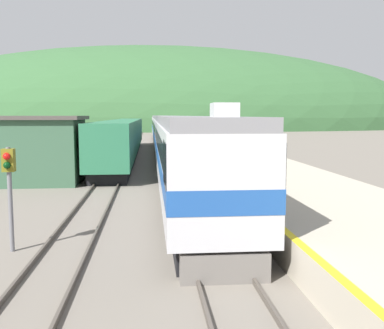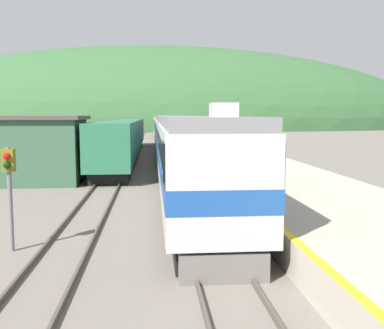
{
  "view_description": "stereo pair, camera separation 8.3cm",
  "coord_description": "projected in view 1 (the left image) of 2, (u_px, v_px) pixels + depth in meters",
  "views": [
    {
      "loc": [
        -1.87,
        7.4,
        4.27
      ],
      "look_at": [
        -0.37,
        23.58,
        2.48
      ],
      "focal_mm": 42.0,
      "sensor_mm": 36.0,
      "label": 1
    },
    {
      "loc": [
        -1.79,
        7.39,
        4.27
      ],
      "look_at": [
        -0.37,
        23.58,
        2.48
      ],
      "focal_mm": 42.0,
      "sensor_mm": 36.0,
      "label": 2
    }
  ],
  "objects": [
    {
      "name": "track_siding",
      "position": [
        131.0,
        146.0,
        62.17
      ],
      "size": [
        1.52,
        180.0,
        0.16
      ],
      "color": "#4C443D",
      "rests_on": "ground"
    },
    {
      "name": "platform",
      "position": [
        223.0,
        154.0,
        43.22
      ],
      "size": [
        6.66,
        140.0,
        1.04
      ],
      "color": "#B2A893",
      "rests_on": "ground"
    },
    {
      "name": "siding_train",
      "position": [
        124.0,
        138.0,
        46.1
      ],
      "size": [
        2.9,
        40.21,
        3.79
      ],
      "color": "black",
      "rests_on": "ground"
    },
    {
      "name": "carriage_fourth",
      "position": [
        160.0,
        125.0,
        87.63
      ],
      "size": [
        3.0,
        21.27,
        4.22
      ],
      "color": "black",
      "rests_on": "ground"
    },
    {
      "name": "track_main",
      "position": [
        164.0,
        145.0,
        62.59
      ],
      "size": [
        1.52,
        180.0,
        0.16
      ],
      "color": "#4C443D",
      "rests_on": "ground"
    },
    {
      "name": "carriage_third",
      "position": [
        163.0,
        129.0,
        65.7
      ],
      "size": [
        3.0,
        21.27,
        4.22
      ],
      "color": "black",
      "rests_on": "ground"
    },
    {
      "name": "signal_post_siding",
      "position": [
        9.0,
        177.0,
        13.87
      ],
      "size": [
        0.36,
        0.42,
        3.29
      ],
      "color": "slate",
      "rests_on": "ground"
    },
    {
      "name": "station_shed",
      "position": [
        36.0,
        149.0,
        28.33
      ],
      "size": [
        6.02,
        5.32,
        4.24
      ],
      "color": "#385B42",
      "rests_on": "ground"
    },
    {
      "name": "carriage_second",
      "position": [
        170.0,
        136.0,
        43.77
      ],
      "size": [
        3.0,
        21.27,
        4.22
      ],
      "color": "black",
      "rests_on": "ground"
    },
    {
      "name": "express_train_lead_car",
      "position": [
        190.0,
        156.0,
        21.49
      ],
      "size": [
        3.01,
        21.52,
        4.58
      ],
      "color": "black",
      "rests_on": "ground"
    },
    {
      "name": "distant_hills",
      "position": [
        156.0,
        128.0,
        154.68
      ],
      "size": [
        194.78,
        87.65,
        54.32
      ],
      "color": "#335B33",
      "rests_on": "ground"
    }
  ]
}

